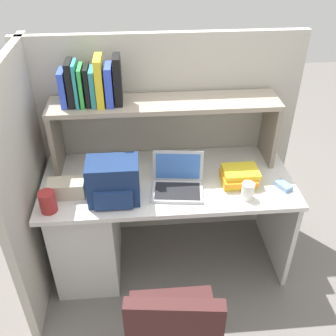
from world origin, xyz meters
TOP-DOWN VIEW (x-y plane):
  - ground_plane at (0.00, 0.00)m, footprint 8.00×8.00m
  - desk at (-0.39, 0.00)m, footprint 1.60×0.70m
  - cubicle_partition_rear at (0.00, 0.38)m, footprint 1.84×0.05m
  - cubicle_partition_left at (-0.85, -0.05)m, footprint 0.05×1.06m
  - overhead_hutch at (0.00, 0.20)m, footprint 1.44×0.28m
  - reference_books_on_shelf at (-0.43, 0.20)m, footprint 0.36×0.18m
  - laptop at (0.05, -0.10)m, footprint 0.34×0.28m
  - backpack at (-0.33, -0.17)m, footprint 0.30×0.23m
  - computer_mouse at (0.71, -0.15)m, footprint 0.10×0.12m
  - paper_cup at (0.46, -0.23)m, footprint 0.08×0.08m
  - tissue_box at (-0.62, -0.11)m, footprint 0.22×0.12m
  - snack_canister at (-0.70, -0.25)m, footprint 0.10×0.10m
  - desk_book_stack at (0.44, -0.08)m, footprint 0.23×0.19m

SIDE VIEW (x-z plane):
  - ground_plane at x=0.00m, z-range 0.00..0.00m
  - desk at x=-0.39m, z-range 0.04..0.77m
  - computer_mouse at x=0.71m, z-range 0.73..0.76m
  - cubicle_partition_rear at x=0.00m, z-range 0.00..1.55m
  - cubicle_partition_left at x=-0.85m, z-range 0.00..1.55m
  - desk_book_stack at x=0.44m, z-range 0.73..0.83m
  - tissue_box at x=-0.62m, z-range 0.73..0.83m
  - laptop at x=0.05m, z-range 0.67..0.89m
  - paper_cup at x=0.46m, z-range 0.73..0.84m
  - snack_canister at x=-0.70m, z-range 0.73..0.86m
  - backpack at x=-0.33m, z-range 0.73..0.99m
  - overhead_hutch at x=0.00m, z-range 0.86..1.31m
  - reference_books_on_shelf at x=-0.43m, z-range 1.16..1.45m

